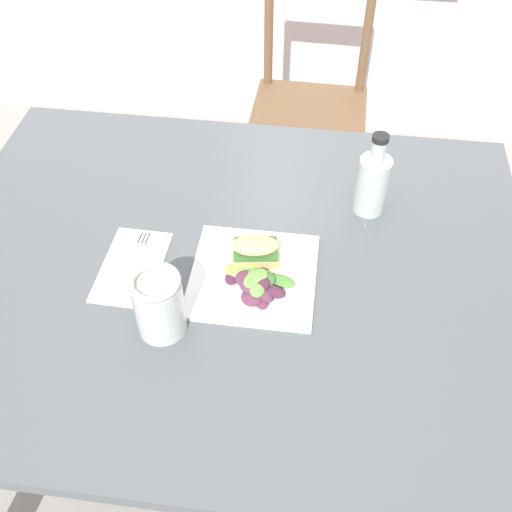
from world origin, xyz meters
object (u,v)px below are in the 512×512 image
object	(u,v)px
chair_wooden_far	(310,107)
bottle_cold_brew	(372,186)
plate_lunch	(253,276)
sandwich_half_front	(255,250)
mason_jar_iced_tea	(159,307)
dining_table	(230,299)
fork_on_napkin	(135,259)

from	to	relation	value
chair_wooden_far	bottle_cold_brew	size ratio (longest dim) A/B	4.44
plate_lunch	bottle_cold_brew	bearing A→B (deg)	46.19
sandwich_half_front	mason_jar_iced_tea	size ratio (longest dim) A/B	0.75
chair_wooden_far	mason_jar_iced_tea	size ratio (longest dim) A/B	6.48
sandwich_half_front	bottle_cold_brew	bearing A→B (deg)	40.99
plate_lunch	dining_table	bearing A→B (deg)	151.26
fork_on_napkin	mason_jar_iced_tea	size ratio (longest dim) A/B	1.38
sandwich_half_front	mason_jar_iced_tea	world-z (taller)	mason_jar_iced_tea
dining_table	fork_on_napkin	world-z (taller)	fork_on_napkin
chair_wooden_far	fork_on_napkin	size ratio (longest dim) A/B	4.68
dining_table	sandwich_half_front	xyz separation A→B (m)	(0.06, 0.01, 0.16)
chair_wooden_far	sandwich_half_front	bearing A→B (deg)	-93.13
bottle_cold_brew	mason_jar_iced_tea	size ratio (longest dim) A/B	1.46
sandwich_half_front	fork_on_napkin	world-z (taller)	sandwich_half_front
mason_jar_iced_tea	fork_on_napkin	bearing A→B (deg)	122.00
plate_lunch	bottle_cold_brew	world-z (taller)	bottle_cold_brew
chair_wooden_far	fork_on_napkin	bearing A→B (deg)	-105.88
bottle_cold_brew	mason_jar_iced_tea	distance (m)	0.53
dining_table	mason_jar_iced_tea	distance (m)	0.27
dining_table	plate_lunch	size ratio (longest dim) A/B	5.00
bottle_cold_brew	mason_jar_iced_tea	bearing A→B (deg)	-134.86
sandwich_half_front	dining_table	bearing A→B (deg)	-172.67
plate_lunch	mason_jar_iced_tea	size ratio (longest dim) A/B	1.84
sandwich_half_front	mason_jar_iced_tea	distance (m)	0.24
sandwich_half_front	fork_on_napkin	xyz separation A→B (m)	(-0.25, -0.03, -0.03)
fork_on_napkin	bottle_cold_brew	world-z (taller)	bottle_cold_brew
plate_lunch	mason_jar_iced_tea	bearing A→B (deg)	-136.52
dining_table	plate_lunch	xyz separation A→B (m)	(0.06, -0.03, 0.12)
mason_jar_iced_tea	sandwich_half_front	bearing A→B (deg)	50.46
mason_jar_iced_tea	plate_lunch	bearing A→B (deg)	43.48
dining_table	bottle_cold_brew	world-z (taller)	bottle_cold_brew
chair_wooden_far	bottle_cold_brew	world-z (taller)	bottle_cold_brew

